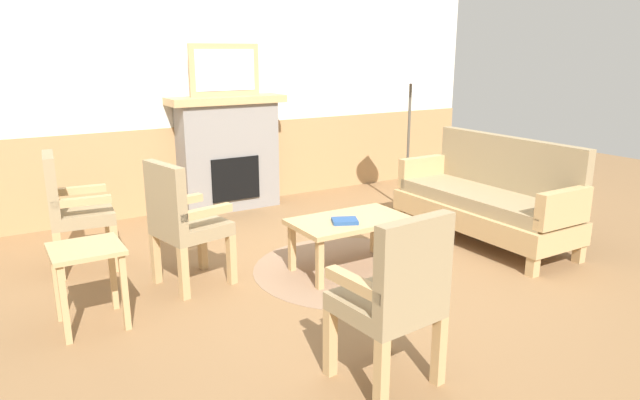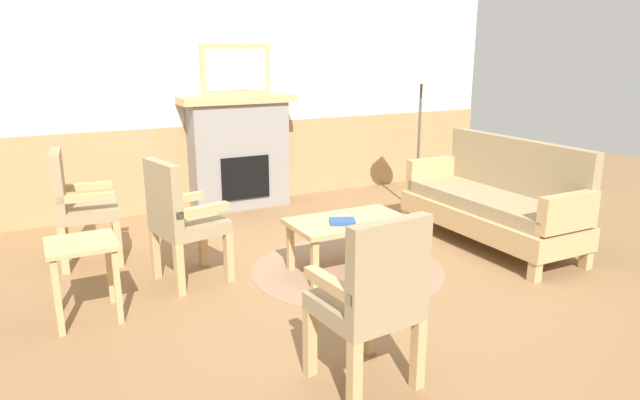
# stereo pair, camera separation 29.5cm
# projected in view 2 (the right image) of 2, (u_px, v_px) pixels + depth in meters

# --- Properties ---
(ground_plane) EXTENTS (14.00, 14.00, 0.00)m
(ground_plane) POSITION_uv_depth(u_px,v_px,m) (340.00, 275.00, 4.56)
(ground_plane) COLOR olive
(wall_back) EXTENTS (7.20, 0.14, 2.70)m
(wall_back) POSITION_uv_depth(u_px,v_px,m) (230.00, 91.00, 6.45)
(wall_back) COLOR silver
(wall_back) RESTS_ON ground_plane
(fireplace) EXTENTS (1.30, 0.44, 1.28)m
(fireplace) POSITION_uv_depth(u_px,v_px,m) (239.00, 151.00, 6.40)
(fireplace) COLOR gray
(fireplace) RESTS_ON ground_plane
(framed_picture) EXTENTS (0.80, 0.04, 0.56)m
(framed_picture) POSITION_uv_depth(u_px,v_px,m) (236.00, 70.00, 6.17)
(framed_picture) COLOR tan
(framed_picture) RESTS_ON fireplace
(couch) EXTENTS (0.70, 1.80, 0.98)m
(couch) POSITION_uv_depth(u_px,v_px,m) (494.00, 203.00, 5.22)
(couch) COLOR tan
(couch) RESTS_ON ground_plane
(coffee_table) EXTENTS (0.96, 0.56, 0.44)m
(coffee_table) POSITION_uv_depth(u_px,v_px,m) (348.00, 226.00, 4.58)
(coffee_table) COLOR tan
(coffee_table) RESTS_ON ground_plane
(round_rug) EXTENTS (1.60, 1.60, 0.01)m
(round_rug) POSITION_uv_depth(u_px,v_px,m) (348.00, 269.00, 4.68)
(round_rug) COLOR #896B51
(round_rug) RESTS_ON ground_plane
(book_on_table) EXTENTS (0.25, 0.23, 0.03)m
(book_on_table) POSITION_uv_depth(u_px,v_px,m) (343.00, 221.00, 4.45)
(book_on_table) COLOR navy
(book_on_table) RESTS_ON coffee_table
(armchair_near_fireplace) EXTENTS (0.52, 0.52, 0.98)m
(armchair_near_fireplace) POSITION_uv_depth(u_px,v_px,m) (78.00, 202.00, 4.70)
(armchair_near_fireplace) COLOR tan
(armchair_near_fireplace) RESTS_ON ground_plane
(armchair_by_window_left) EXTENTS (0.57, 0.57, 0.98)m
(armchair_by_window_left) POSITION_uv_depth(u_px,v_px,m) (181.00, 216.00, 4.30)
(armchair_by_window_left) COLOR tan
(armchair_by_window_left) RESTS_ON ground_plane
(armchair_front_left) EXTENTS (0.52, 0.52, 0.98)m
(armchair_front_left) POSITION_uv_depth(u_px,v_px,m) (372.00, 295.00, 2.91)
(armchair_front_left) COLOR tan
(armchair_front_left) RESTS_ON ground_plane
(side_table) EXTENTS (0.44, 0.44, 0.55)m
(side_table) POSITION_uv_depth(u_px,v_px,m) (83.00, 258.00, 3.73)
(side_table) COLOR tan
(side_table) RESTS_ON ground_plane
(floor_lamp_by_couch) EXTENTS (0.36, 0.36, 1.68)m
(floor_lamp_by_couch) POSITION_uv_depth(u_px,v_px,m) (422.00, 81.00, 6.02)
(floor_lamp_by_couch) COLOR #332D28
(floor_lamp_by_couch) RESTS_ON ground_plane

